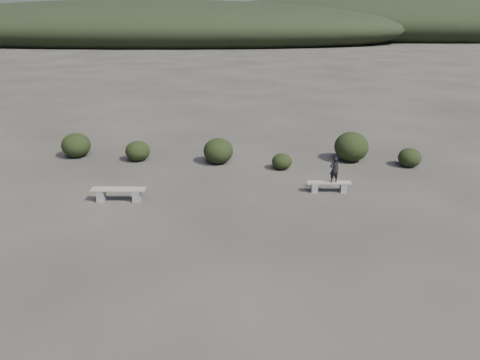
{
  "coord_description": "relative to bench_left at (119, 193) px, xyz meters",
  "views": [
    {
      "loc": [
        0.74,
        -11.95,
        6.78
      ],
      "look_at": [
        0.01,
        3.5,
        1.1
      ],
      "focal_mm": 35.0,
      "sensor_mm": 36.0,
      "label": 1
    }
  ],
  "objects": [
    {
      "name": "shrub_e",
      "position": [
        12.03,
        4.66,
        0.12
      ],
      "size": [
        1.03,
        1.03,
        0.86
      ],
      "primitive_type": "ellipsoid",
      "color": "black",
      "rests_on": "ground"
    },
    {
      "name": "shrub_b",
      "position": [
        3.29,
        4.77,
        0.29
      ],
      "size": [
        1.38,
        1.38,
        1.18
      ],
      "primitive_type": "ellipsoid",
      "color": "black",
      "rests_on": "ground"
    },
    {
      "name": "mountain_ridges",
      "position": [
        -2.94,
        335.07,
        10.53
      ],
      "size": [
        500.0,
        400.0,
        56.0
      ],
      "color": "black",
      "rests_on": "ground"
    },
    {
      "name": "shrub_f",
      "position": [
        -3.66,
        5.42,
        0.28
      ],
      "size": [
        1.38,
        1.38,
        1.17
      ],
      "primitive_type": "ellipsoid",
      "color": "black",
      "rests_on": "ground"
    },
    {
      "name": "shrub_d",
      "position": [
        9.51,
        5.4,
        0.39
      ],
      "size": [
        1.59,
        1.59,
        1.39
      ],
      "primitive_type": "ellipsoid",
      "color": "black",
      "rests_on": "ground"
    },
    {
      "name": "seated_person",
      "position": [
        8.12,
        1.29,
        0.63
      ],
      "size": [
        0.42,
        0.33,
        1.01
      ],
      "primitive_type": "imported",
      "rotation": [
        0.0,
        0.0,
        3.39
      ],
      "color": "black",
      "rests_on": "bench_right"
    },
    {
      "name": "ground",
      "position": [
        4.54,
        -3.99,
        -0.3
      ],
      "size": [
        1200.0,
        1200.0,
        0.0
      ],
      "primitive_type": "plane",
      "color": "#322E27",
      "rests_on": "ground"
    },
    {
      "name": "shrub_c",
      "position": [
        6.21,
        4.02,
        0.06
      ],
      "size": [
        0.91,
        0.91,
        0.72
      ],
      "primitive_type": "ellipsoid",
      "color": "black",
      "rests_on": "ground"
    },
    {
      "name": "bench_right",
      "position": [
        7.96,
        1.29,
        -0.05
      ],
      "size": [
        1.71,
        0.41,
        0.43
      ],
      "rotation": [
        0.0,
        0.0,
        0.03
      ],
      "color": "slate",
      "rests_on": "ground"
    },
    {
      "name": "shrub_a",
      "position": [
        -0.55,
        4.98,
        0.17
      ],
      "size": [
        1.15,
        1.15,
        0.94
      ],
      "primitive_type": "ellipsoid",
      "color": "black",
      "rests_on": "ground"
    },
    {
      "name": "bench_left",
      "position": [
        0.0,
        0.0,
        0.0
      ],
      "size": [
        2.02,
        0.48,
        0.5
      ],
      "rotation": [
        0.0,
        0.0,
        0.03
      ],
      "color": "slate",
      "rests_on": "ground"
    }
  ]
}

